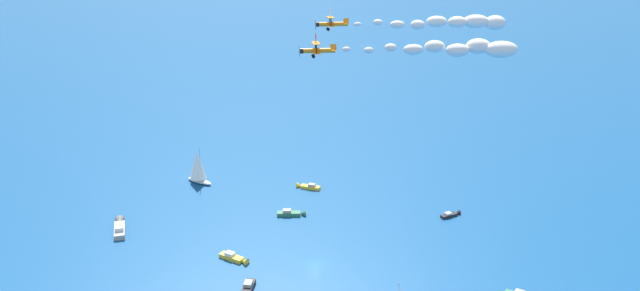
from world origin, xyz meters
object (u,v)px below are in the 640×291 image
object	(u,v)px
biplane_wingman	(330,23)
motorboat_outer_ring_c	(247,291)
motorboat_near_centre	(120,227)
motorboat_trailing	(307,187)
motorboat_outer_ring_a	(293,213)
sailboat_outer_ring_d	(198,167)
motorboat_outer_ring_b	(451,215)
wingwalker_lead	(316,38)
biplane_lead	(316,50)
motorboat_far_stbd	(235,258)
wingwalker_wingman	(330,12)

from	to	relation	value
biplane_wingman	motorboat_outer_ring_c	bearing A→B (deg)	-164.60
motorboat_near_centre	biplane_wingman	xyz separation A→B (m)	(36.99, -33.30, 50.09)
motorboat_trailing	motorboat_outer_ring_a	bearing A→B (deg)	-136.20
motorboat_near_centre	sailboat_outer_ring_d	world-z (taller)	sailboat_outer_ring_d
motorboat_outer_ring_b	biplane_wingman	distance (m)	60.33
wingwalker_lead	biplane_lead	bearing A→B (deg)	-118.31
motorboat_trailing	motorboat_outer_ring_c	distance (m)	51.05
sailboat_outer_ring_d	wingwalker_lead	bearing A→B (deg)	-91.69
biplane_lead	wingwalker_lead	size ratio (longest dim) A/B	3.94
motorboat_far_stbd	motorboat_outer_ring_c	xyz separation A→B (m)	(-4.19, -12.75, 0.05)
biplane_lead	wingwalker_wingman	world-z (taller)	wingwalker_wingman
motorboat_outer_ring_a	wingwalker_lead	xyz separation A→B (m)	(-12.50, -29.02, 51.43)
motorboat_near_centre	wingwalker_lead	world-z (taller)	wingwalker_lead
wingwalker_lead	wingwalker_wingman	bearing A→B (deg)	46.45
motorboat_trailing	wingwalker_wingman	size ratio (longest dim) A/B	3.37
motorboat_far_stbd	biplane_wingman	world-z (taller)	biplane_wingman
motorboat_outer_ring_a	motorboat_trailing	bearing A→B (deg)	43.80
motorboat_near_centre	biplane_wingman	distance (m)	70.62
motorboat_far_stbd	motorboat_outer_ring_b	size ratio (longest dim) A/B	1.32
biplane_wingman	motorboat_outer_ring_b	bearing A→B (deg)	-9.13
motorboat_near_centre	wingwalker_wingman	size ratio (longest dim) A/B	5.40
motorboat_outer_ring_c	biplane_lead	xyz separation A→B (m)	(13.29, -5.58, 49.22)
motorboat_trailing	biplane_lead	size ratio (longest dim) A/B	0.86
sailboat_outer_ring_d	wingwalker_lead	world-z (taller)	wingwalker_lead
motorboat_outer_ring_a	sailboat_outer_ring_d	distance (m)	32.56
motorboat_far_stbd	motorboat_near_centre	bearing A→B (deg)	120.21
sailboat_outer_ring_d	wingwalker_lead	size ratio (longest dim) A/B	5.66
motorboat_far_stbd	motorboat_trailing	world-z (taller)	motorboat_far_stbd
motorboat_trailing	motorboat_outer_ring_c	size ratio (longest dim) A/B	0.86
sailboat_outer_ring_d	motorboat_trailing	bearing A→B (deg)	-41.28
motorboat_near_centre	motorboat_trailing	distance (m)	49.53
motorboat_outer_ring_b	wingwalker_wingman	bearing A→B (deg)	170.29
motorboat_outer_ring_c	biplane_wingman	world-z (taller)	biplane_wingman
wingwalker_lead	wingwalker_wingman	world-z (taller)	wingwalker_wingman
wingwalker_lead	biplane_wingman	size ratio (longest dim) A/B	0.25
wingwalker_wingman	wingwalker_lead	bearing A→B (deg)	-133.55
motorboat_near_centre	motorboat_outer_ring_b	xyz separation A→B (m)	(69.71, -38.56, -0.32)
motorboat_outer_ring_b	motorboat_far_stbd	bearing A→B (deg)	168.35
sailboat_outer_ring_d	motorboat_far_stbd	bearing A→B (deg)	-104.88
wingwalker_wingman	biplane_lead	bearing A→B (deg)	-133.25
wingwalker_lead	motorboat_far_stbd	bearing A→B (deg)	117.21
motorboat_near_centre	motorboat_trailing	xyz separation A→B (m)	(49.22, -5.50, -0.24)
sailboat_outer_ring_d	wingwalker_wingman	world-z (taller)	wingwalker_wingman
wingwalker_wingman	biplane_wingman	bearing A→B (deg)	-118.31
motorboat_near_centre	motorboat_far_stbd	xyz separation A→B (m)	(16.00, -27.48, -0.18)
motorboat_near_centre	motorboat_far_stbd	size ratio (longest dim) A/B	1.34
wingwalker_lead	biplane_wingman	distance (m)	16.96
motorboat_outer_ring_b	motorboat_near_centre	bearing A→B (deg)	151.05
motorboat_trailing	motorboat_outer_ring_b	bearing A→B (deg)	-58.21
motorboat_far_stbd	motorboat_outer_ring_c	size ratio (longest dim) A/B	1.02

